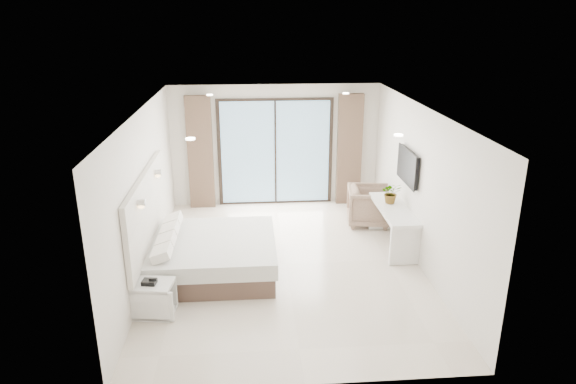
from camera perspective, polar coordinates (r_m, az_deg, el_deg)
name	(u,v)px	position (r m, az deg, el deg)	size (l,w,h in m)	color
ground	(286,264)	(9.03, -0.27, -7.98)	(6.20, 6.20, 0.00)	beige
room_shell	(271,165)	(9.12, -1.87, 2.99)	(4.62, 6.22, 2.72)	silver
bed	(211,255)	(8.74, -8.52, -6.95)	(2.09, 1.99, 0.72)	brown
nightstand	(154,299)	(7.77, -14.64, -11.39)	(0.61, 0.53, 0.50)	silver
phone	(149,282)	(7.62, -15.16, -9.63)	(0.19, 0.15, 0.06)	black
console_desk	(393,218)	(9.67, 11.63, -2.80)	(0.54, 1.72, 0.77)	silver
plant	(391,195)	(9.76, 11.39, -0.33)	(0.36, 0.40, 0.31)	#33662D
armchair	(369,204)	(10.66, 9.02, -1.32)	(0.84, 0.79, 0.87)	#937460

